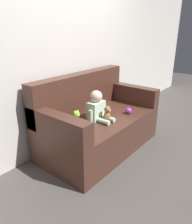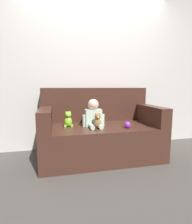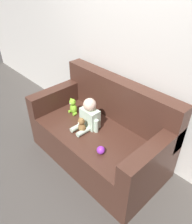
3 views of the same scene
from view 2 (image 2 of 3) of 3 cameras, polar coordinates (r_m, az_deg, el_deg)
The scene contains 7 objects.
ground_plane at distance 2.67m, azimuth 1.53°, elevation -14.34°, with size 12.00×12.00×0.00m, color #4C4742.
wall_back at distance 3.00m, azimuth -0.98°, elevation 13.48°, with size 8.00×0.05×2.60m.
couch at distance 2.61m, azimuth 1.22°, elevation -6.67°, with size 1.68×0.89×1.01m.
person_baby at distance 2.44m, azimuth -0.82°, elevation -1.00°, with size 0.32×0.32×0.38m.
teddy_bear_brown at distance 2.33m, azimuth 0.52°, elevation -2.91°, with size 0.10×0.09×0.20m.
plush_toy_side at distance 2.44m, azimuth -9.06°, elevation -2.47°, with size 0.13×0.10×0.22m.
toy_ball at distance 2.39m, azimuth 10.22°, elevation -4.15°, with size 0.09×0.09×0.09m.
Camera 2 is at (-0.62, -2.39, 1.02)m, focal length 28.00 mm.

